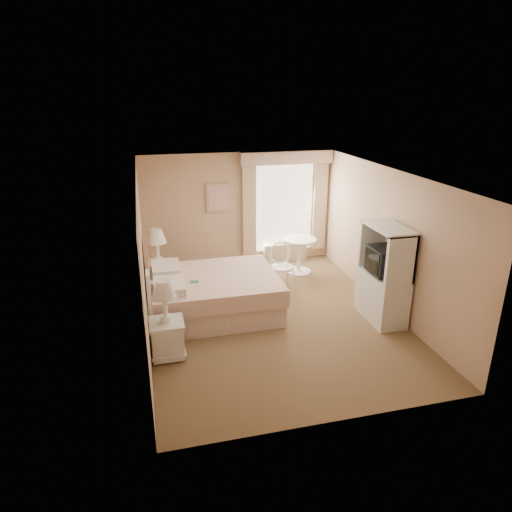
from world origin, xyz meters
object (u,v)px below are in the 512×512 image
object	(u,v)px
armoire	(383,281)
bed	(205,293)
nightstand_far	(159,269)
cafe_chair	(281,263)
nightstand_near	(167,329)
round_table	(299,250)

from	to	relation	value
armoire	bed	bearing A→B (deg)	162.33
nightstand_far	cafe_chair	bearing A→B (deg)	-10.88
bed	nightstand_far	size ratio (longest dim) A/B	1.85
bed	nightstand_near	size ratio (longest dim) A/B	1.94
round_table	cafe_chair	xyz separation A→B (m)	(-0.62, -0.73, 0.04)
bed	nightstand_far	xyz separation A→B (m)	(-0.73, 1.16, 0.09)
nightstand_far	armoire	size ratio (longest dim) A/B	0.75
round_table	armoire	xyz separation A→B (m)	(0.68, -2.37, 0.19)
round_table	cafe_chair	size ratio (longest dim) A/B	0.81
nightstand_near	nightstand_far	bearing A→B (deg)	90.00
nightstand_far	round_table	bearing A→B (deg)	5.38
bed	armoire	xyz separation A→B (m)	(2.92, -0.93, 0.31)
nightstand_near	round_table	world-z (taller)	nightstand_near
armoire	nightstand_near	bearing A→B (deg)	-175.02
bed	cafe_chair	xyz separation A→B (m)	(1.62, 0.70, 0.16)
nightstand_far	cafe_chair	world-z (taller)	nightstand_far
cafe_chair	bed	bearing A→B (deg)	-159.54
nightstand_near	nightstand_far	xyz separation A→B (m)	(0.00, 2.40, 0.02)
round_table	cafe_chair	distance (m)	0.96
bed	round_table	world-z (taller)	bed
round_table	nightstand_far	bearing A→B (deg)	-174.62
bed	cafe_chair	world-z (taller)	bed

